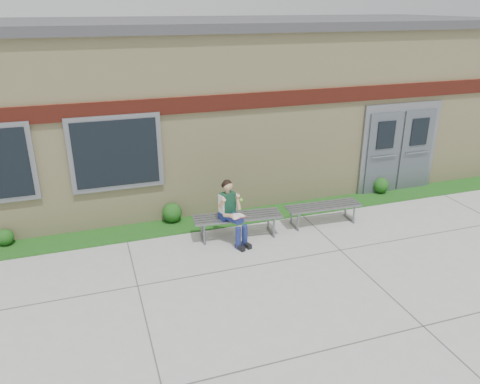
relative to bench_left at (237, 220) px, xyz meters
name	(u,v)px	position (x,y,z in m)	size (l,w,h in m)	color
ground	(306,271)	(0.76, -1.74, -0.37)	(80.00, 80.00, 0.00)	#9E9E99
grass_strip	(257,215)	(0.76, 0.86, -0.36)	(16.00, 0.80, 0.02)	#134A13
school_building	(215,99)	(0.76, 4.25, 1.73)	(16.20, 6.22, 4.20)	beige
bench_left	(237,220)	(0.00, 0.00, 0.00)	(1.88, 0.69, 0.48)	slate
bench_right	(323,209)	(2.00, 0.00, -0.03)	(1.70, 0.53, 0.44)	slate
girl	(232,210)	(-0.19, -0.19, 0.34)	(0.56, 0.80, 1.32)	navy
shrub_west	(5,237)	(-4.59, 1.11, -0.18)	(0.33, 0.33, 0.33)	#134A13
shrub_mid	(172,213)	(-1.17, 1.11, -0.13)	(0.43, 0.43, 0.43)	#134A13
shrub_east	(381,185)	(4.27, 1.11, -0.15)	(0.40, 0.40, 0.40)	#134A13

